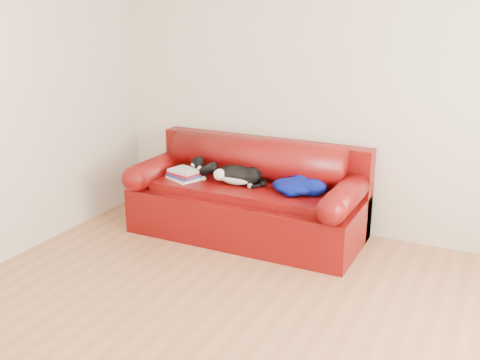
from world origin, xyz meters
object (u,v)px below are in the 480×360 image
at_px(sofa_base, 247,211).
at_px(blanket, 298,185).
at_px(book_stack, 184,174).
at_px(cat, 237,175).

bearing_deg(sofa_base, blanket, -1.51).
distance_m(book_stack, cat, 0.52).
bearing_deg(cat, sofa_base, 10.21).
distance_m(sofa_base, book_stack, 0.68).
height_order(book_stack, blanket, blanket).
height_order(cat, blanket, cat).
relative_size(sofa_base, blanket, 3.76).
xyz_separation_m(book_stack, blanket, (1.09, 0.12, 0.02)).
relative_size(sofa_base, book_stack, 6.01).
height_order(sofa_base, cat, cat).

